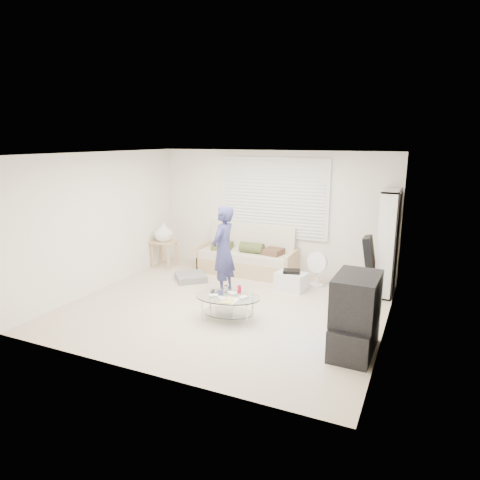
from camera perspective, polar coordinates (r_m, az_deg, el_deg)
The scene contains 13 objects.
ground at distance 7.20m, azimuth -1.91°, elevation -8.88°, with size 5.00×5.00×0.00m, color #B7A58E.
room_shell at distance 7.18m, azimuth -0.32°, elevation 4.60°, with size 5.02×4.52×2.51m.
window_blinds at distance 8.77m, azimuth 4.39°, elevation 5.63°, with size 2.32×0.08×1.62m.
futon_sofa at distance 8.87m, azimuth 1.00°, elevation -2.35°, with size 2.01×0.81×0.98m.
grey_floor_pillow at distance 8.51m, azimuth -6.57°, elevation -4.94°, with size 0.56×0.56×0.13m, color slate.
side_table at distance 9.31m, azimuth -10.14°, elevation 0.86°, with size 0.50×0.41×1.00m.
bookshelf at distance 7.97m, azimuth 19.10°, elevation -0.35°, with size 0.30×0.79×1.87m.
guitar_case at distance 7.79m, azimuth 16.91°, elevation -4.00°, with size 0.39×0.40×1.07m.
floor_fan at distance 8.19m, azimuth 10.25°, elevation -3.40°, with size 0.41×0.27×0.67m.
storage_bin at distance 7.97m, azimuth 6.86°, elevation -5.41°, with size 0.60×0.48×0.38m.
tv_unit at distance 5.79m, azimuth 15.10°, elevation -9.65°, with size 0.55×0.97×1.05m.
coffee_table at distance 6.61m, azimuth -1.63°, elevation -8.10°, with size 1.11×0.81×0.50m.
standing_person at distance 7.57m, azimuth -2.25°, elevation -1.40°, with size 0.58×0.38×1.59m, color navy.
Camera 1 is at (2.96, -5.97, 2.73)m, focal length 32.00 mm.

